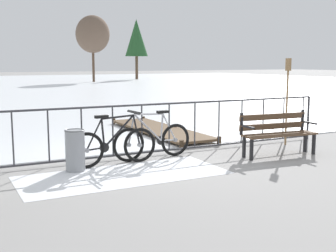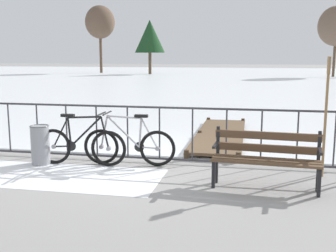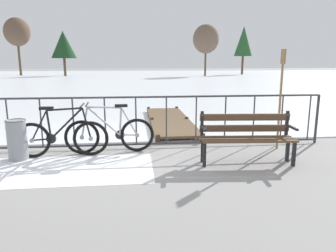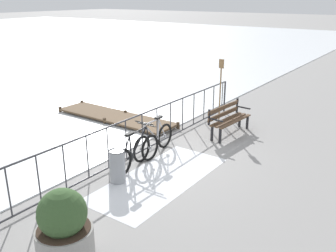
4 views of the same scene
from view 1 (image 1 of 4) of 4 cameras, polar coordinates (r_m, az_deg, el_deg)
name	(u,v)px [view 1 (image 1 of 4)]	position (r m, az deg, el deg)	size (l,w,h in m)	color
ground_plane	(142,157)	(8.89, -3.39, -3.99)	(160.00, 160.00, 0.00)	gray
snow_patch	(124,175)	(7.48, -5.79, -6.35)	(3.50, 1.51, 0.01)	white
railing_fence	(142,129)	(8.79, -3.42, -0.43)	(9.06, 0.06, 1.07)	#38383D
bicycle_near_railing	(153,140)	(8.62, -1.99, -1.88)	(1.71, 0.52, 0.97)	black
bicycle_second	(114,146)	(8.13, -7.07, -2.55)	(1.71, 0.52, 0.97)	black
park_bench	(277,130)	(9.21, 14.01, -0.55)	(1.63, 0.61, 0.89)	brown
trash_bin	(75,150)	(7.82, -11.99, -3.09)	(0.35, 0.35, 0.73)	gray
oar_upright	(287,96)	(10.35, 15.24, 3.84)	(0.04, 0.16, 1.98)	#937047
wooden_dock	(159,129)	(11.68, -1.18, -0.42)	(1.10, 4.33, 0.20)	brown
tree_west_mid	(93,34)	(42.49, -9.78, 11.68)	(3.17, 3.17, 6.23)	brown
tree_east_mid	(136,38)	(48.34, -4.13, 11.35)	(2.45, 2.45, 6.48)	brown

